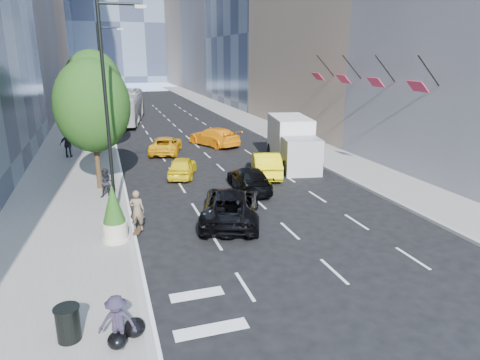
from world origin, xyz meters
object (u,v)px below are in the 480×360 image
object	(u,v)px
box_truck	(293,141)
trash_can	(68,324)
black_sedan_lincoln	(231,205)
planter_shrub	(114,214)
black_sedan_mercedes	(249,179)
city_bus	(126,107)
skateboarder	(137,213)

from	to	relation	value
box_truck	trash_can	size ratio (longest dim) A/B	7.62
black_sedan_lincoln	planter_shrub	size ratio (longest dim) A/B	2.29
box_truck	planter_shrub	distance (m)	16.46
black_sedan_mercedes	city_bus	world-z (taller)	city_bus
skateboarder	black_sedan_mercedes	bearing A→B (deg)	-127.55
planter_shrub	city_bus	bearing A→B (deg)	85.71
trash_can	box_truck	bearing A→B (deg)	49.41
skateboarder	black_sedan_mercedes	size ratio (longest dim) A/B	0.39
box_truck	trash_can	xyz separation A→B (m)	(-14.34, -16.74, -1.07)
skateboarder	black_sedan_mercedes	xyz separation A→B (m)	(6.80, 4.35, -0.24)
skateboarder	box_truck	distance (m)	15.13
city_bus	black_sedan_mercedes	bearing A→B (deg)	-70.36
city_bus	trash_can	size ratio (longest dim) A/B	13.83
black_sedan_lincoln	box_truck	distance (m)	11.95
skateboarder	planter_shrub	world-z (taller)	planter_shrub
skateboarder	trash_can	size ratio (longest dim) A/B	1.94
black_sedan_mercedes	planter_shrub	size ratio (longest dim) A/B	1.93
skateboarder	planter_shrub	distance (m)	1.41
black_sedan_lincoln	black_sedan_mercedes	distance (m)	4.91
black_sedan_lincoln	city_bus	distance (m)	33.77
black_sedan_lincoln	trash_can	bearing A→B (deg)	66.55
city_bus	black_sedan_lincoln	bearing A→B (deg)	-75.63
city_bus	skateboarder	bearing A→B (deg)	-83.12
black_sedan_mercedes	black_sedan_lincoln	bearing A→B (deg)	66.26
black_sedan_lincoln	city_bus	xyz separation A→B (m)	(-2.82, 33.64, 1.07)
black_sedan_mercedes	trash_can	world-z (taller)	black_sedan_mercedes
city_bus	box_truck	distance (m)	26.40
planter_shrub	black_sedan_mercedes	bearing A→B (deg)	34.01
skateboarder	city_bus	distance (m)	33.75
black_sedan_lincoln	black_sedan_mercedes	size ratio (longest dim) A/B	1.18
black_sedan_lincoln	box_truck	world-z (taller)	box_truck
skateboarder	box_truck	xyz separation A→B (m)	(11.85, 9.38, 0.77)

